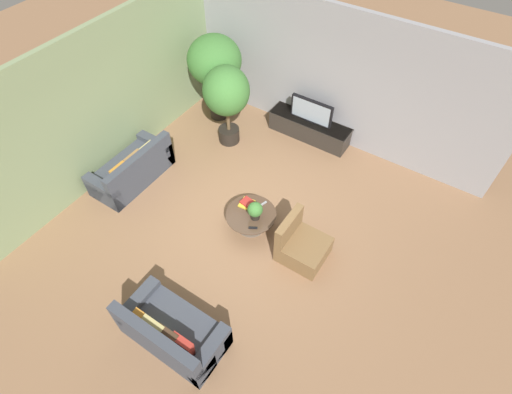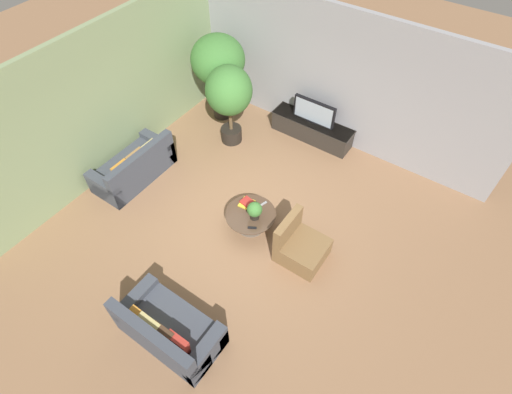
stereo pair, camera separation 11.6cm
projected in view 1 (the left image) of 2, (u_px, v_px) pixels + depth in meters
ground_plane at (244, 224)px, 7.71m from camera, size 24.00×24.00×0.00m
back_wall_stone at (330, 76)px, 8.34m from camera, size 7.40×0.12×3.00m
side_wall_left at (111, 99)px, 7.83m from camera, size 0.12×7.40×3.00m
media_console at (309, 128)px, 9.18m from camera, size 1.92×0.50×0.48m
television at (311, 111)px, 8.80m from camera, size 0.99×0.13×0.54m
coffee_table at (251, 218)px, 7.45m from camera, size 0.94×0.94×0.40m
couch_by_wall at (133, 169)px, 8.26m from camera, size 0.84×1.71×0.84m
couch_near_entry at (172, 332)px, 6.03m from camera, size 1.59×0.84×0.84m
armchair_wicker at (301, 245)px, 7.07m from camera, size 0.80×0.76×0.86m
potted_palm_tall at (215, 62)px, 8.75m from camera, size 1.20×1.20×2.06m
potted_palm_corner at (226, 94)px, 8.32m from camera, size 0.99×0.99×1.88m
potted_plant_tabletop at (255, 210)px, 7.15m from camera, size 0.28×0.28×0.37m
book_stack at (247, 203)px, 7.50m from camera, size 0.28×0.29×0.06m
remote_black at (253, 228)px, 7.14m from camera, size 0.16×0.11×0.02m
remote_silver at (263, 204)px, 7.51m from camera, size 0.09×0.16×0.02m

